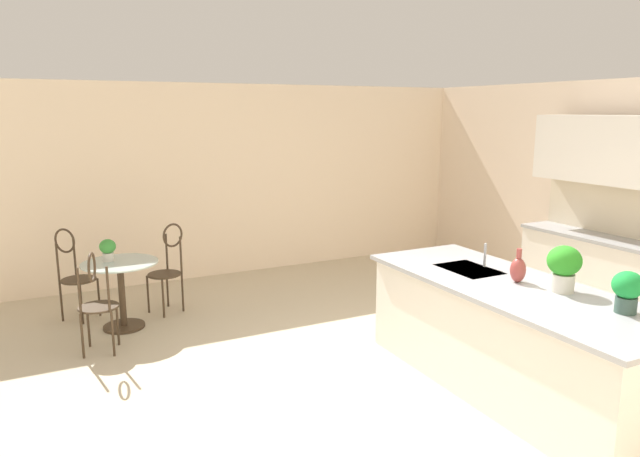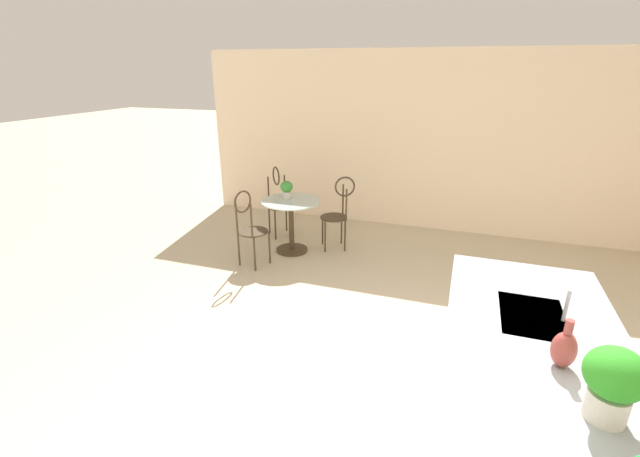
% 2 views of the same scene
% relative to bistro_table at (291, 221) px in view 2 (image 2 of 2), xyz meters
% --- Properties ---
extents(ground_plane, '(40.00, 40.00, 0.00)m').
position_rel_bistro_table_xyz_m(ground_plane, '(2.64, 1.87, -0.45)').
color(ground_plane, beige).
extents(wall_left_window, '(0.12, 7.80, 2.70)m').
position_rel_bistro_table_xyz_m(wall_left_window, '(-1.62, 1.87, 0.90)').
color(wall_left_window, beige).
rests_on(wall_left_window, ground).
extents(kitchen_island, '(2.80, 1.06, 0.92)m').
position_rel_bistro_table_xyz_m(kitchen_island, '(2.94, 2.72, 0.02)').
color(kitchen_island, white).
rests_on(kitchen_island, ground).
extents(bistro_table, '(0.80, 0.80, 0.74)m').
position_rel_bistro_table_xyz_m(bistro_table, '(0.00, 0.00, 0.00)').
color(bistro_table, '#3D2D1E').
rests_on(bistro_table, ground).
extents(chair_near_window, '(0.52, 0.47, 1.04)m').
position_rel_bistro_table_xyz_m(chair_near_window, '(0.62, -0.31, 0.13)').
color(chair_near_window, '#3D2D1E').
rests_on(chair_near_window, ground).
extents(chair_by_island, '(0.54, 0.54, 1.04)m').
position_rel_bistro_table_xyz_m(chair_by_island, '(-0.55, -0.43, 0.13)').
color(chair_by_island, '#3D2D1E').
rests_on(chair_by_island, ground).
extents(chair_toward_desk, '(0.51, 0.52, 1.04)m').
position_rel_bistro_table_xyz_m(chair_toward_desk, '(-0.33, 0.57, 0.13)').
color(chair_toward_desk, '#3D2D1E').
rests_on(chair_toward_desk, ground).
extents(sink_faucet, '(0.02, 0.02, 0.22)m').
position_rel_bistro_table_xyz_m(sink_faucet, '(2.39, 2.90, 0.58)').
color(sink_faucet, '#B2B5BA').
rests_on(sink_faucet, kitchen_island).
extents(potted_plant_on_table, '(0.17, 0.17, 0.24)m').
position_rel_bistro_table_xyz_m(potted_plant_on_table, '(-0.10, -0.10, 0.43)').
color(potted_plant_on_table, beige).
rests_on(potted_plant_on_table, bistro_table).
extents(potted_plant_counter_near, '(0.26, 0.26, 0.37)m').
position_rel_bistro_table_xyz_m(potted_plant_counter_near, '(3.24, 2.93, 0.69)').
color(potted_plant_counter_near, beige).
rests_on(potted_plant_counter_near, kitchen_island).
extents(vase_on_counter, '(0.13, 0.13, 0.29)m').
position_rel_bistro_table_xyz_m(vase_on_counter, '(2.89, 2.80, 0.58)').
color(vase_on_counter, '#993D38').
rests_on(vase_on_counter, kitchen_island).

